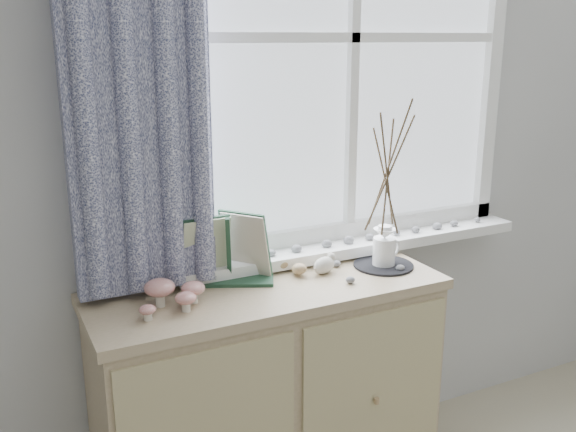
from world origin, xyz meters
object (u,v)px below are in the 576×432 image
object	(u,v)px
botanical_book	(230,250)
twig_pitcher	(387,170)
toadstool_cluster	(172,292)
sideboard	(270,399)

from	to	relation	value
botanical_book	twig_pitcher	world-z (taller)	twig_pitcher
toadstool_cluster	sideboard	bearing A→B (deg)	3.62
sideboard	botanical_book	size ratio (longest dim) A/B	3.36
sideboard	twig_pitcher	distance (m)	0.90
botanical_book	toadstool_cluster	size ratio (longest dim) A/B	1.60
toadstool_cluster	twig_pitcher	xyz separation A→B (m)	(0.79, 0.01, 0.30)
sideboard	toadstool_cluster	bearing A→B (deg)	-176.38
sideboard	toadstool_cluster	size ratio (longest dim) A/B	5.39
sideboard	toadstool_cluster	xyz separation A→B (m)	(-0.34, -0.02, 0.47)
sideboard	botanical_book	world-z (taller)	botanical_book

